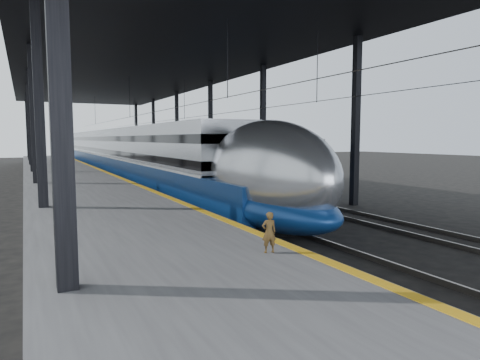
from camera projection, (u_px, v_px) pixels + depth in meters
ground at (237, 245)px, 14.61m from camera, size 160.00×160.00×0.00m
platform at (70, 182)px, 30.76m from camera, size 6.00×80.00×1.00m
yellow_strip at (110, 174)px, 31.97m from camera, size 0.30×80.00×0.01m
rails at (177, 183)px, 34.39m from camera, size 6.52×80.00×0.16m
canopy at (142, 66)px, 32.35m from camera, size 18.00×75.00×9.47m
tgv_train at (122, 154)px, 41.04m from camera, size 3.13×65.20×4.49m
second_train at (160, 155)px, 47.09m from camera, size 2.61×56.05×3.59m
child at (269, 232)px, 9.78m from camera, size 0.38×0.28×0.95m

